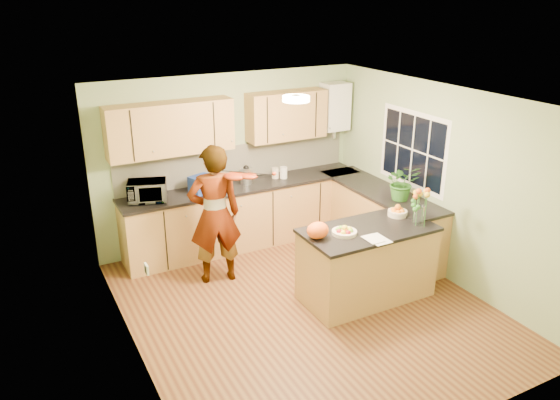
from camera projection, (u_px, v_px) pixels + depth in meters
name	position (u px, v px, depth m)	size (l,w,h in m)	color
floor	(306.00, 307.00, 6.56)	(4.50, 4.50, 0.00)	#532A17
ceiling	(310.00, 100.00, 5.66)	(4.00, 4.50, 0.02)	white
wall_back	(230.00, 159.00, 7.97)	(4.00, 0.02, 2.50)	#94B07D
wall_front	(455.00, 307.00, 4.26)	(4.00, 0.02, 2.50)	#94B07D
wall_left	(129.00, 248.00, 5.24)	(0.02, 4.50, 2.50)	#94B07D
wall_right	(442.00, 183.00, 6.99)	(0.02, 4.50, 2.50)	#94B07D
back_counter	(246.00, 214.00, 8.05)	(3.64, 0.62, 0.94)	#A27F41
right_counter	(379.00, 220.00, 7.84)	(0.62, 2.24, 0.94)	#A27F41
splashback	(236.00, 162.00, 8.02)	(3.60, 0.02, 0.52)	silver
upper_cabinets	(221.00, 123.00, 7.54)	(3.20, 0.34, 0.70)	#A27F41
boiler	(335.00, 107.00, 8.35)	(0.40, 0.30, 0.86)	white
window_right	(413.00, 150.00, 7.37)	(0.01, 1.30, 1.05)	white
light_switch	(147.00, 269.00, 4.74)	(0.02, 0.09, 0.09)	white
ceiling_lamp	(296.00, 99.00, 5.93)	(0.30, 0.30, 0.07)	#FFEABF
peninsula_island	(367.00, 263.00, 6.64)	(1.60, 0.82, 0.92)	#A27F41
fruit_dish	(344.00, 231.00, 6.31)	(0.29, 0.29, 0.10)	beige
orange_bowl	(398.00, 211.00, 6.82)	(0.24, 0.24, 0.14)	beige
flower_vase	(421.00, 197.00, 6.46)	(0.29, 0.29, 0.53)	silver
orange_bag	(318.00, 230.00, 6.18)	(0.26, 0.22, 0.20)	#FF5A15
papers	(378.00, 239.00, 6.18)	(0.21, 0.29, 0.01)	white
violinist	(215.00, 215.00, 6.88)	(0.67, 0.44, 1.83)	tan
violin	(235.00, 176.00, 6.59)	(0.65, 0.26, 0.13)	#521605
microwave	(147.00, 191.00, 7.22)	(0.50, 0.34, 0.28)	white
blue_box	(201.00, 184.00, 7.52)	(0.30, 0.22, 0.24)	navy
kettle	(246.00, 175.00, 7.88)	(0.17, 0.17, 0.31)	silver
jar_cream	(275.00, 173.00, 8.12)	(0.10, 0.10, 0.16)	beige
jar_white	(284.00, 173.00, 8.11)	(0.11, 0.11, 0.17)	white
potted_plant	(402.00, 182.00, 7.22)	(0.44, 0.38, 0.49)	#306F25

